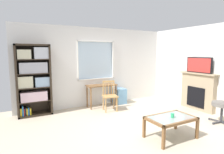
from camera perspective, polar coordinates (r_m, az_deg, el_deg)
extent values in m
cube|color=beige|center=(4.67, 7.65, -14.87)|extent=(6.15, 5.73, 0.02)
cube|color=silver|center=(6.51, -4.67, -4.37)|extent=(5.15, 0.12, 0.86)
cube|color=silver|center=(6.41, -4.86, 12.60)|extent=(5.15, 0.12, 0.43)
cube|color=silver|center=(5.92, -19.27, 4.45)|extent=(1.92, 0.12, 1.26)
cube|color=silver|center=(7.17, 6.94, 5.24)|extent=(1.98, 0.12, 1.26)
cube|color=silver|center=(6.38, -5.06, 5.01)|extent=(1.25, 0.02, 1.26)
cube|color=white|center=(6.37, -4.75, -0.56)|extent=(1.31, 0.06, 0.03)
cube|color=white|center=(6.32, -4.87, 10.58)|extent=(1.31, 0.06, 0.03)
cube|color=white|center=(6.09, -10.23, 4.81)|extent=(0.03, 0.06, 1.26)
cube|color=white|center=(6.59, 0.21, 5.11)|extent=(0.03, 0.06, 1.26)
cube|color=silver|center=(6.28, 27.68, 2.19)|extent=(0.12, 4.93, 2.55)
cube|color=#2D2319|center=(5.64, -26.71, -1.21)|extent=(0.05, 0.38, 1.97)
cube|color=#2D2319|center=(5.73, -18.20, -0.67)|extent=(0.05, 0.38, 1.97)
cube|color=#2D2319|center=(5.62, -22.90, 8.81)|extent=(0.90, 0.38, 0.05)
cube|color=#2D2319|center=(5.88, -21.96, -10.27)|extent=(0.90, 0.38, 0.05)
cube|color=#2D2319|center=(5.85, -22.62, -0.71)|extent=(0.90, 0.02, 1.97)
cube|color=#2D2319|center=(5.77, -22.14, -6.62)|extent=(0.85, 0.36, 0.02)
cube|color=#2D2319|center=(5.70, -22.33, -2.86)|extent=(0.85, 0.36, 0.02)
cube|color=#2D2319|center=(5.65, -22.52, 0.99)|extent=(0.85, 0.36, 0.02)
cube|color=#2D2319|center=(5.62, -22.71, 4.89)|extent=(0.85, 0.36, 0.02)
cube|color=beige|center=(5.73, -22.38, -5.27)|extent=(0.68, 0.32, 0.26)
cube|color=beige|center=(5.64, -24.56, -1.35)|extent=(0.37, 0.29, 0.31)
cube|color=#9EBCDB|center=(5.69, -20.20, -1.29)|extent=(0.38, 0.28, 0.27)
cube|color=#B2B2BC|center=(5.62, -22.53, 2.58)|extent=(0.71, 0.29, 0.29)
cube|color=beige|center=(5.59, -24.91, 6.17)|extent=(0.33, 0.31, 0.25)
cube|color=silver|center=(5.63, -20.58, 6.72)|extent=(0.37, 0.31, 0.31)
cube|color=yellow|center=(5.79, -25.64, -9.34)|extent=(0.04, 0.24, 0.22)
cube|color=#286BB2|center=(5.79, -25.20, -9.06)|extent=(0.03, 0.26, 0.27)
cube|color=red|center=(5.80, -24.79, -9.38)|extent=(0.02, 0.21, 0.19)
cube|color=black|center=(5.80, -24.50, -9.27)|extent=(0.03, 0.24, 0.22)
cube|color=yellow|center=(5.81, -24.16, -9.37)|extent=(0.03, 0.24, 0.19)
cube|color=#286BB2|center=(5.81, -23.77, -9.27)|extent=(0.04, 0.21, 0.20)
cube|color=yellow|center=(5.81, -23.31, -9.33)|extent=(0.03, 0.23, 0.18)
cube|color=brown|center=(6.16, -3.14, -2.46)|extent=(0.98, 0.42, 0.03)
cylinder|color=brown|center=(5.92, -6.33, -6.46)|extent=(0.04, 0.04, 0.69)
cylinder|color=brown|center=(6.29, 1.18, -5.57)|extent=(0.04, 0.04, 0.69)
cylinder|color=brown|center=(6.21, -7.46, -5.81)|extent=(0.04, 0.04, 0.69)
cylinder|color=brown|center=(6.57, -0.23, -5.02)|extent=(0.04, 0.04, 0.69)
cube|color=tan|center=(5.74, -0.61, -5.75)|extent=(0.50, 0.48, 0.04)
cylinder|color=tan|center=(5.60, -1.87, -8.54)|extent=(0.04, 0.04, 0.43)
cylinder|color=tan|center=(5.69, 1.49, -8.29)|extent=(0.04, 0.04, 0.43)
cylinder|color=tan|center=(5.90, -2.62, -7.72)|extent=(0.04, 0.04, 0.43)
cylinder|color=tan|center=(5.99, 0.57, -7.50)|extent=(0.04, 0.04, 0.43)
cylinder|color=tan|center=(5.80, -2.65, -3.34)|extent=(0.04, 0.04, 0.45)
cylinder|color=tan|center=(5.89, 0.58, -3.18)|extent=(0.04, 0.04, 0.45)
cube|color=tan|center=(5.81, -1.03, -1.37)|extent=(0.36, 0.11, 0.06)
cylinder|color=tan|center=(5.82, -2.03, -3.60)|extent=(0.02, 0.02, 0.35)
cylinder|color=tan|center=(5.85, -1.02, -3.55)|extent=(0.02, 0.02, 0.35)
cylinder|color=tan|center=(5.87, -0.03, -3.50)|extent=(0.02, 0.02, 0.35)
cube|color=#72ADDB|center=(6.62, 2.32, -5.67)|extent=(0.35, 0.40, 0.52)
cube|color=tan|center=(6.42, 24.34, -4.08)|extent=(0.18, 1.10, 1.10)
cube|color=black|center=(6.38, 23.75, -5.49)|extent=(0.03, 0.60, 0.61)
cube|color=tan|center=(6.32, 24.50, 0.97)|extent=(0.26, 1.20, 0.04)
cube|color=black|center=(6.30, 24.63, 3.28)|extent=(0.05, 0.84, 0.47)
cube|color=#B2332D|center=(6.28, 24.47, 3.28)|extent=(0.01, 0.79, 0.42)
cylinder|color=slate|center=(5.49, 30.15, -7.04)|extent=(0.48, 0.48, 0.09)
cylinder|color=#38383D|center=(5.55, 29.98, -9.44)|extent=(0.06, 0.06, 0.42)
cube|color=#38383D|center=(5.50, 28.97, -11.81)|extent=(0.28, 0.06, 0.03)
cylinder|color=#38383D|center=(5.40, 28.06, -12.18)|extent=(0.05, 0.05, 0.05)
cube|color=#38383D|center=(5.75, 29.84, -11.07)|extent=(0.26, 0.18, 0.03)
cylinder|color=#38383D|center=(5.88, 29.84, -10.71)|extent=(0.05, 0.05, 0.05)
cube|color=#38383D|center=(5.65, 28.47, -11.28)|extent=(0.10, 0.28, 0.03)
cylinder|color=#38383D|center=(5.70, 27.12, -11.11)|extent=(0.05, 0.05, 0.05)
cube|color=#8C9E99|center=(4.14, 17.23, -11.54)|extent=(0.86, 0.51, 0.02)
cube|color=brown|center=(3.97, 20.21, -12.74)|extent=(0.96, 0.05, 0.05)
cube|color=brown|center=(4.33, 14.51, -10.79)|extent=(0.96, 0.05, 0.05)
cube|color=brown|center=(3.85, 12.33, -13.08)|extent=(0.05, 0.61, 0.05)
cube|color=brown|center=(4.47, 21.39, -10.50)|extent=(0.05, 0.61, 0.05)
cube|color=brown|center=(3.74, 15.19, -17.46)|extent=(0.05, 0.05, 0.39)
cube|color=brown|center=(4.38, 24.15, -14.09)|extent=(0.05, 0.05, 0.39)
cube|color=brown|center=(4.13, 9.60, -14.86)|extent=(0.05, 0.05, 0.39)
cube|color=brown|center=(4.72, 18.58, -12.28)|extent=(0.05, 0.05, 0.39)
cylinder|color=#33B770|center=(4.11, 17.66, -10.88)|extent=(0.07, 0.07, 0.09)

